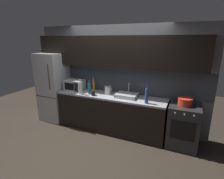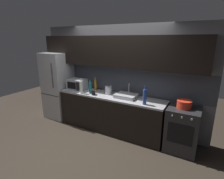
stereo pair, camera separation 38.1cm
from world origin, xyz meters
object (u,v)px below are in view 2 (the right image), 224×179
object	(u,v)px
refrigerator	(58,86)
wine_bottle_blue	(145,97)
kettle	(108,90)
mug_dark	(93,93)
wine_bottle_amber	(96,85)
wine_bottle_white	(81,87)
wine_bottle_teal	(90,88)
cooking_pot	(184,104)
oven_range	(182,129)
microwave	(77,84)

from	to	relation	value
refrigerator	wine_bottle_blue	xyz separation A→B (m)	(2.60, -0.19, 0.15)
refrigerator	kettle	size ratio (longest dim) A/B	8.47
refrigerator	mug_dark	world-z (taller)	refrigerator
kettle	wine_bottle_amber	bearing A→B (deg)	163.69
wine_bottle_amber	wine_bottle_white	size ratio (longest dim) A/B	0.93
kettle	wine_bottle_teal	size ratio (longest dim) A/B	0.65
cooking_pot	oven_range	bearing A→B (deg)	-4.02
oven_range	kettle	xyz separation A→B (m)	(-1.74, 0.06, 0.55)
microwave	kettle	size ratio (longest dim) A/B	2.14
wine_bottle_blue	wine_bottle_teal	size ratio (longest dim) A/B	1.14
wine_bottle_blue	wine_bottle_teal	bearing A→B (deg)	176.91
wine_bottle_white	cooking_pot	distance (m)	2.32
wine_bottle_blue	mug_dark	bearing A→B (deg)	179.78
refrigerator	oven_range	world-z (taller)	refrigerator
kettle	cooking_pot	world-z (taller)	kettle
oven_range	wine_bottle_blue	size ratio (longest dim) A/B	2.38
oven_range	wine_bottle_white	size ratio (longest dim) A/B	2.43
wine_bottle_amber	mug_dark	size ratio (longest dim) A/B	3.18
wine_bottle_blue	wine_bottle_white	distance (m)	1.58
wine_bottle_teal	cooking_pot	bearing A→B (deg)	2.98
wine_bottle_blue	mug_dark	world-z (taller)	wine_bottle_blue
kettle	microwave	bearing A→B (deg)	-177.47
refrigerator	wine_bottle_amber	size ratio (longest dim) A/B	5.26
refrigerator	oven_range	distance (m)	3.38
microwave	wine_bottle_blue	distance (m)	1.93
mug_dark	cooking_pot	size ratio (longest dim) A/B	0.40
microwave	wine_bottle_amber	world-z (taller)	wine_bottle_amber
refrigerator	microwave	world-z (taller)	refrigerator
oven_range	wine_bottle_white	distance (m)	2.42
microwave	refrigerator	bearing A→B (deg)	-178.45
kettle	cooking_pot	xyz separation A→B (m)	(1.72, -0.06, -0.02)
wine_bottle_white	mug_dark	xyz separation A→B (m)	(0.32, 0.04, -0.10)
microwave	kettle	world-z (taller)	microwave
wine_bottle_teal	mug_dark	xyz separation A→B (m)	(0.14, -0.07, -0.08)
wine_bottle_blue	kettle	bearing A→B (deg)	166.11
cooking_pot	wine_bottle_white	bearing A→B (deg)	-174.54
microwave	cooking_pot	xyz separation A→B (m)	(2.65, -0.02, -0.06)
wine_bottle_amber	wine_bottle_white	world-z (taller)	wine_bottle_white
wine_bottle_white	refrigerator	bearing A→B (deg)	167.75
wine_bottle_white	cooking_pot	xyz separation A→B (m)	(2.31, 0.22, -0.08)
microwave	cooking_pot	bearing A→B (deg)	-0.40
wine_bottle_teal	mug_dark	bearing A→B (deg)	-26.62
wine_bottle_teal	cooking_pot	distance (m)	2.13
wine_bottle_teal	wine_bottle_white	xyz separation A→B (m)	(-0.18, -0.11, 0.02)
wine_bottle_teal	refrigerator	bearing A→B (deg)	174.71
microwave	mug_dark	world-z (taller)	microwave
mug_dark	oven_range	bearing A→B (deg)	5.13
refrigerator	oven_range	size ratio (longest dim) A/B	2.02
oven_range	wine_bottle_white	xyz separation A→B (m)	(-2.33, -0.22, 0.61)
wine_bottle_amber	wine_bottle_teal	bearing A→B (deg)	-80.34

